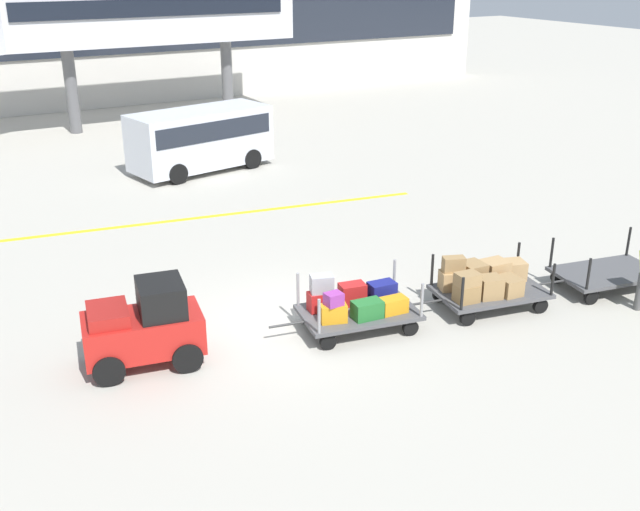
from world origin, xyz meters
name	(u,v)px	position (x,y,z in m)	size (l,w,h in m)	color
ground_plane	(288,324)	(0.00, 0.00, 0.00)	(120.00, 120.00, 0.00)	#B2ADA0
apron_lead_line	(92,230)	(-2.11, 7.57, 0.00)	(19.15, 0.20, 0.01)	yellow
terminal_building	(32,33)	(0.00, 25.98, 3.56)	(50.44, 2.51, 7.10)	beige
jet_bridge	(108,14)	(2.10, 19.99, 4.71)	(14.69, 3.00, 6.07)	silver
baggage_tug	(145,327)	(-2.96, -0.12, 0.75)	(2.26, 1.55, 1.58)	red
baggage_cart_lead	(356,305)	(1.10, -0.83, 0.52)	(3.08, 1.79, 1.14)	#4C4C4F
baggage_cart_middle	(486,282)	(4.01, -1.32, 0.56)	(3.08, 1.79, 1.13)	#4C4C4F
baggage_cart_tail	(607,274)	(7.04, -1.93, 0.35)	(3.08, 1.79, 1.10)	#4C4C4F
shuttle_van	(201,135)	(2.74, 11.81, 1.23)	(5.07, 2.78, 2.10)	silver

